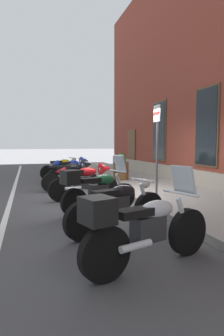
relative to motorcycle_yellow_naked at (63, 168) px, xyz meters
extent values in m
plane|color=#424244|center=(4.78, 1.25, -0.48)|extent=(140.00, 140.00, 0.00)
cube|color=gray|center=(4.78, 2.62, -0.40)|extent=(26.30, 2.74, 0.15)
cube|color=silver|center=(4.78, -1.95, -0.47)|extent=(26.30, 0.12, 0.01)
cube|color=gray|center=(4.78, 3.95, -0.13)|extent=(20.30, 0.10, 0.70)
cube|color=brown|center=(-1.98, 3.96, 0.67)|extent=(1.10, 0.08, 2.30)
cube|color=#513823|center=(1.40, 3.97, 1.62)|extent=(1.22, 0.06, 2.52)
cube|color=black|center=(1.40, 3.94, 1.62)|extent=(1.10, 0.03, 2.40)
cube|color=#513823|center=(4.78, 3.97, 1.62)|extent=(1.22, 0.06, 2.52)
cube|color=black|center=(4.78, 3.94, 1.62)|extent=(1.10, 0.03, 2.40)
cylinder|color=black|center=(-0.21, 0.63, -0.16)|extent=(0.31, 0.65, 0.65)
cylinder|color=black|center=(0.21, -0.67, -0.16)|extent=(0.31, 0.65, 0.65)
cylinder|color=silver|center=(-0.18, 0.54, 0.09)|extent=(0.16, 0.31, 0.62)
cube|color=#28282B|center=(0.02, -0.06, 0.02)|extent=(0.35, 0.49, 0.32)
ellipsoid|color=gold|center=(-0.03, 0.08, 0.28)|extent=(0.41, 0.57, 0.24)
cube|color=black|center=(0.09, -0.28, 0.29)|extent=(0.36, 0.52, 0.10)
cylinder|color=silver|center=(-0.15, 0.46, 0.45)|extent=(0.60, 0.23, 0.04)
cylinder|color=silver|center=(0.23, -0.31, -0.11)|extent=(0.22, 0.46, 0.09)
sphere|color=silver|center=(-0.18, 0.54, 0.38)|extent=(0.18, 0.18, 0.18)
cylinder|color=black|center=(1.36, 0.77, -0.17)|extent=(0.32, 0.62, 0.62)
cylinder|color=black|center=(1.83, -0.52, -0.17)|extent=(0.32, 0.62, 0.62)
cylinder|color=silver|center=(1.40, 0.68, 0.10)|extent=(0.18, 0.33, 0.67)
cube|color=#28282B|center=(1.61, 0.08, 0.01)|extent=(0.36, 0.49, 0.32)
ellipsoid|color=#192D9E|center=(1.56, 0.22, 0.33)|extent=(0.42, 0.58, 0.24)
cube|color=black|center=(1.69, -0.14, 0.34)|extent=(0.37, 0.53, 0.10)
cylinder|color=silver|center=(1.42, 0.61, 0.50)|extent=(0.60, 0.24, 0.04)
cylinder|color=silver|center=(1.83, -0.16, -0.12)|extent=(0.24, 0.45, 0.09)
cone|color=#192D9E|center=(1.38, 0.73, 0.40)|extent=(0.45, 0.44, 0.36)
cone|color=#192D9E|center=(1.82, -0.51, 0.36)|extent=(0.31, 0.33, 0.24)
cylinder|color=black|center=(2.96, 0.55, -0.17)|extent=(0.27, 0.63, 0.62)
cylinder|color=black|center=(3.30, -0.76, -0.17)|extent=(0.27, 0.63, 0.62)
cylinder|color=silver|center=(2.98, 0.45, 0.10)|extent=(0.15, 0.33, 0.65)
cube|color=#28282B|center=(3.14, -0.15, 0.01)|extent=(0.32, 0.48, 0.32)
ellipsoid|color=black|center=(3.10, -0.01, 0.31)|extent=(0.38, 0.57, 0.24)
cube|color=black|center=(3.20, -0.38, 0.32)|extent=(0.33, 0.52, 0.10)
cylinder|color=silver|center=(3.00, 0.38, 0.48)|extent=(0.61, 0.19, 0.04)
cylinder|color=silver|center=(3.33, -0.41, -0.12)|extent=(0.20, 0.46, 0.09)
cone|color=black|center=(2.97, 0.50, 0.38)|extent=(0.43, 0.42, 0.36)
cone|color=black|center=(3.29, -0.74, 0.34)|extent=(0.30, 0.31, 0.24)
cylinder|color=black|center=(4.75, 0.72, -0.16)|extent=(0.19, 0.64, 0.63)
cylinder|color=black|center=(4.90, -0.65, -0.16)|extent=(0.19, 0.64, 0.63)
cylinder|color=silver|center=(4.76, 0.62, 0.10)|extent=(0.10, 0.32, 0.65)
cube|color=#28282B|center=(4.83, -0.02, 0.02)|extent=(0.26, 0.46, 0.32)
ellipsoid|color=red|center=(4.81, 0.13, 0.32)|extent=(0.31, 0.54, 0.24)
cube|color=black|center=(4.85, -0.25, 0.33)|extent=(0.27, 0.50, 0.10)
cylinder|color=silver|center=(4.77, 0.54, 0.49)|extent=(0.62, 0.10, 0.04)
cylinder|color=silver|center=(4.98, -0.30, -0.11)|extent=(0.14, 0.46, 0.09)
cone|color=red|center=(4.76, 0.67, 0.39)|extent=(0.39, 0.38, 0.36)
cone|color=red|center=(4.89, -0.63, 0.35)|extent=(0.27, 0.28, 0.24)
cylinder|color=black|center=(6.13, 0.76, -0.17)|extent=(0.32, 0.62, 0.62)
cylinder|color=black|center=(6.57, -0.52, -0.17)|extent=(0.32, 0.62, 0.62)
cylinder|color=silver|center=(6.16, 0.67, 0.08)|extent=(0.17, 0.31, 0.63)
cube|color=#28282B|center=(6.37, 0.08, 0.01)|extent=(0.35, 0.49, 0.32)
ellipsoid|color=#195633|center=(6.32, 0.22, 0.28)|extent=(0.42, 0.58, 0.24)
cube|color=black|center=(6.44, -0.14, 0.29)|extent=(0.36, 0.53, 0.10)
cylinder|color=silver|center=(6.19, 0.59, 0.45)|extent=(0.60, 0.24, 0.04)
cylinder|color=silver|center=(6.58, -0.17, -0.12)|extent=(0.23, 0.45, 0.09)
cube|color=#B2BCC6|center=(6.17, 0.65, 0.63)|extent=(0.39, 0.25, 0.40)
cube|color=black|center=(6.60, -0.61, 0.39)|extent=(0.44, 0.42, 0.30)
cylinder|color=black|center=(7.68, 0.75, -0.15)|extent=(0.34, 0.66, 0.66)
cylinder|color=black|center=(8.18, -0.64, -0.15)|extent=(0.34, 0.66, 0.66)
cylinder|color=silver|center=(7.71, 0.65, 0.08)|extent=(0.16, 0.30, 0.59)
cube|color=#28282B|center=(7.94, 0.01, 0.03)|extent=(0.36, 0.49, 0.32)
ellipsoid|color=black|center=(7.89, 0.15, 0.25)|extent=(0.42, 0.58, 0.24)
cube|color=black|center=(8.02, -0.21, 0.26)|extent=(0.37, 0.53, 0.10)
cylinder|color=silver|center=(7.74, 0.58, 0.42)|extent=(0.60, 0.24, 0.04)
cylinder|color=silver|center=(8.16, -0.23, -0.10)|extent=(0.24, 0.45, 0.09)
sphere|color=silver|center=(7.71, 0.65, 0.35)|extent=(0.18, 0.18, 0.18)
cylinder|color=black|center=(9.15, 0.70, -0.14)|extent=(0.33, 0.67, 0.67)
cylinder|color=black|center=(9.61, -0.64, -0.14)|extent=(0.33, 0.67, 0.67)
cylinder|color=silver|center=(9.19, 0.61, 0.08)|extent=(0.16, 0.30, 0.59)
cube|color=#28282B|center=(9.40, -0.02, 0.04)|extent=(0.35, 0.49, 0.32)
ellipsoid|color=#B7BABF|center=(9.35, 0.13, 0.26)|extent=(0.41, 0.58, 0.24)
cube|color=black|center=(9.47, -0.23, 0.27)|extent=(0.36, 0.53, 0.10)
cylinder|color=silver|center=(9.21, 0.53, 0.43)|extent=(0.60, 0.23, 0.04)
cylinder|color=silver|center=(9.61, -0.26, -0.09)|extent=(0.23, 0.46, 0.09)
cube|color=#B2BCC6|center=(9.19, 0.59, 0.61)|extent=(0.39, 0.25, 0.40)
cube|color=black|center=(9.64, -0.74, 0.37)|extent=(0.44, 0.42, 0.30)
cylinder|color=#4C4C51|center=(5.58, 1.89, 0.91)|extent=(0.06, 0.06, 2.48)
cube|color=white|center=(5.58, 1.87, 1.90)|extent=(0.36, 0.03, 0.44)
cube|color=red|center=(5.58, 1.86, 1.90)|extent=(0.36, 0.01, 0.08)
cylinder|color=brown|center=(1.97, 2.06, 0.02)|extent=(0.60, 0.60, 0.70)
cylinder|color=black|center=(1.97, 2.06, 0.02)|extent=(0.63, 0.63, 0.04)
sphere|color=#28602D|center=(1.97, 2.06, 0.51)|extent=(0.40, 0.40, 0.40)
camera|label=1|loc=(12.69, -1.46, 1.12)|focal=30.72mm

